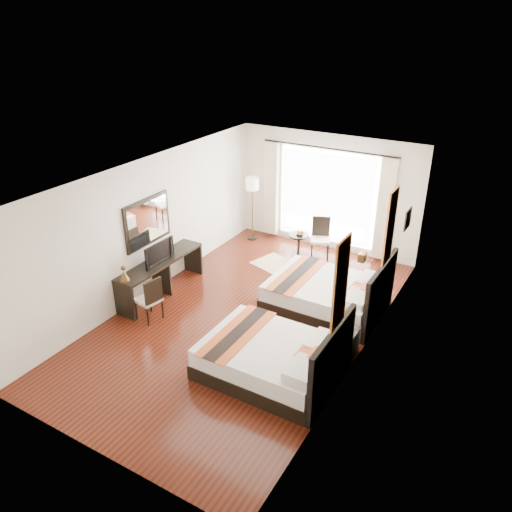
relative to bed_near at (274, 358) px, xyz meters
The scene contains 29 objects.
floor 1.73m from the bed_near, 136.65° to the left, with size 4.50×7.50×0.01m, color #360E09.
ceiling 3.01m from the bed_near, 136.65° to the left, with size 4.50×7.50×0.02m, color white.
wall_headboard 1.89m from the bed_near, 49.21° to the left, with size 0.01×7.50×2.80m, color silver.
wall_desk 3.83m from the bed_near, 161.46° to the left, with size 0.01×7.50×2.80m, color silver.
wall_window 5.18m from the bed_near, 104.14° to the left, with size 4.50×0.01×2.80m, color silver.
wall_entry 3.06m from the bed_near, 115.64° to the right, with size 4.50×0.01×2.80m, color silver.
window_glass 5.15m from the bed_near, 104.18° to the left, with size 2.40×0.02×2.20m, color white.
sheer_curtain 5.09m from the bed_near, 104.35° to the left, with size 2.30×0.02×2.10m, color white.
drape_left 5.58m from the bed_near, 119.25° to the left, with size 0.35×0.14×2.35m, color beige.
drape_right 4.90m from the bed_near, 87.46° to the left, with size 0.35×0.14×2.35m, color beige.
art_panel_near 1.92m from the bed_near, ahead, with size 0.03×0.50×1.35m, color #8C3614.
art_panel_far 2.98m from the bed_near, 66.49° to the left, with size 0.03×0.50×1.35m, color #8C3614.
wall_sconce 2.12m from the bed_near, 46.12° to the left, with size 0.10×0.14×0.14m, color #4C341B.
mirror_frame 3.84m from the bed_near, 162.17° to the left, with size 0.04×1.25×0.95m, color black.
mirror_glass 3.81m from the bed_near, 162.05° to the left, with size 0.01×1.12×0.82m, color white.
bed_near is the anchor object (origin of this frame).
bed_far 2.28m from the bed_near, 90.45° to the left, with size 2.17×1.69×1.23m.
nightstand 1.26m from the bed_near, 52.22° to the left, with size 0.43×0.53×0.51m, color black.
table_lamp 1.39m from the bed_near, 54.52° to the left, with size 0.22×0.22×0.35m.
vase 1.16m from the bed_near, 47.58° to the left, with size 0.11×0.11×0.12m, color black.
console_desk 3.41m from the bed_near, 160.99° to the left, with size 0.50×2.20×0.76m, color black.
television 3.43m from the bed_near, 162.41° to the left, with size 0.80×0.11×0.46m, color black.
bronze_figurine 3.28m from the bed_near, behind, with size 0.19×0.19×0.28m, color #4C341B, non-canonical shape.
desk_chair 2.81m from the bed_near, behind, with size 0.48×0.48×0.89m.
floor_lamp 5.45m from the bed_near, 124.29° to the left, with size 0.33×0.33×1.61m.
side_table 4.40m from the bed_near, 110.78° to the left, with size 0.47×0.47×0.55m, color black.
fruit_bowl 4.40m from the bed_near, 110.52° to the left, with size 0.19×0.19×0.05m, color #432F18.
window_chair 4.46m from the bed_near, 104.27° to the left, with size 0.58×0.58×0.96m.
jute_rug 3.81m from the bed_near, 116.52° to the left, with size 1.17×0.80×0.01m, color tan.
Camera 1 is at (4.20, -6.84, 5.28)m, focal length 35.00 mm.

